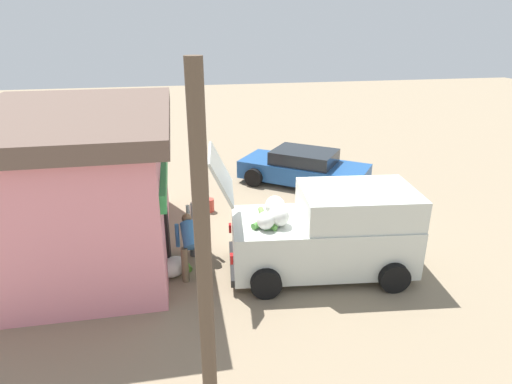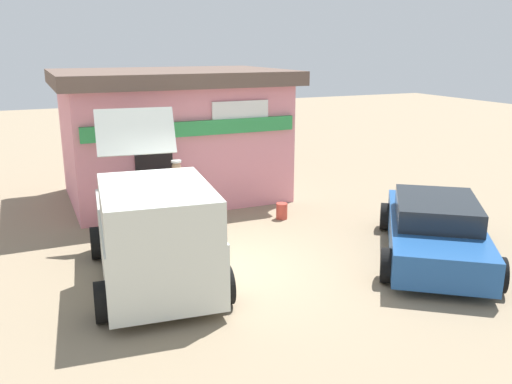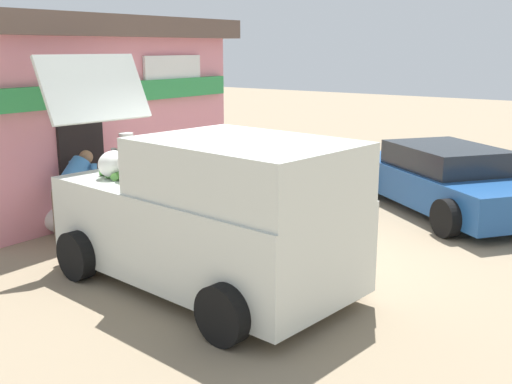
% 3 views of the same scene
% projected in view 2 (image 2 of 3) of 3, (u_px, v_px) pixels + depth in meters
% --- Properties ---
extents(ground_plane, '(60.00, 60.00, 0.00)m').
position_uv_depth(ground_plane, '(215.00, 266.00, 10.41)').
color(ground_plane, gray).
extents(storefront_bar, '(6.13, 4.48, 3.51)m').
position_uv_depth(storefront_bar, '(172.00, 133.00, 14.86)').
color(storefront_bar, pink).
rests_on(storefront_bar, ground_plane).
extents(delivery_van, '(2.51, 4.59, 2.87)m').
position_uv_depth(delivery_van, '(153.00, 231.00, 9.46)').
color(delivery_van, silver).
rests_on(delivery_van, ground_plane).
extents(parked_sedan, '(3.97, 4.51, 1.21)m').
position_uv_depth(parked_sedan, '(435.00, 229.00, 10.76)').
color(parked_sedan, '#1E4C8C').
rests_on(parked_sedan, ground_plane).
extents(vendor_standing, '(0.44, 0.54, 1.60)m').
position_uv_depth(vendor_standing, '(177.00, 189.00, 12.44)').
color(vendor_standing, '#4C4C51').
rests_on(vendor_standing, ground_plane).
extents(customer_bending, '(0.75, 0.58, 1.37)m').
position_uv_depth(customer_bending, '(135.00, 194.00, 12.30)').
color(customer_bending, '#726047').
rests_on(customer_bending, ground_plane).
extents(unloaded_banana_pile, '(0.81, 0.87, 0.44)m').
position_uv_depth(unloaded_banana_pile, '(137.00, 215.00, 12.87)').
color(unloaded_banana_pile, silver).
rests_on(unloaded_banana_pile, ground_plane).
extents(paint_bucket, '(0.28, 0.28, 0.39)m').
position_uv_depth(paint_bucket, '(282.00, 211.00, 13.20)').
color(paint_bucket, '#BF3F33').
rests_on(paint_bucket, ground_plane).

